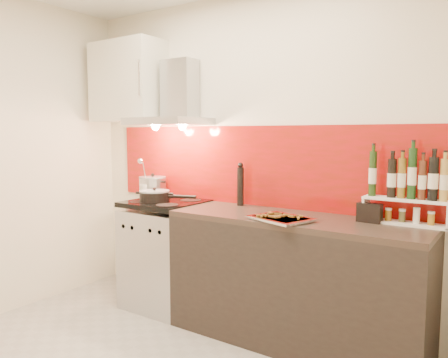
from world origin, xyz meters
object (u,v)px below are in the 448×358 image
Objects in this scene: counter at (295,280)px; saute_pan at (155,196)px; stock_pot at (153,186)px; baking_tray at (281,218)px; range_stove at (166,255)px; pepper_mill at (240,185)px.

saute_pan is (-1.26, -0.06, 0.51)m from counter.
stock_pot is 0.30m from saute_pan.
counter is at bearing 80.07° from baking_tray.
counter is 7.29× the size of stock_pot.
saute_pan is (0.22, -0.20, -0.04)m from stock_pot.
counter is at bearing -5.41° from stock_pot.
range_stove is 1.27m from baking_tray.
range_stove is 1.90× the size of saute_pan.
saute_pan is at bearing -158.36° from pepper_mill.
counter is 3.77× the size of saute_pan.
range_stove is 1.20m from counter.
pepper_mill reaches higher than saute_pan.
stock_pot is at bearing -175.70° from pepper_mill.
pepper_mill is at bearing 145.88° from baking_tray.
saute_pan reaches higher than baking_tray.
pepper_mill reaches higher than counter.
baking_tray is at bearing -99.93° from counter.
stock_pot is 0.52× the size of saute_pan.
counter is (1.20, 0.00, 0.01)m from range_stove.
counter is 1.36m from saute_pan.
pepper_mill is (0.90, 0.07, 0.07)m from stock_pot.
pepper_mill is 0.69m from baking_tray.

